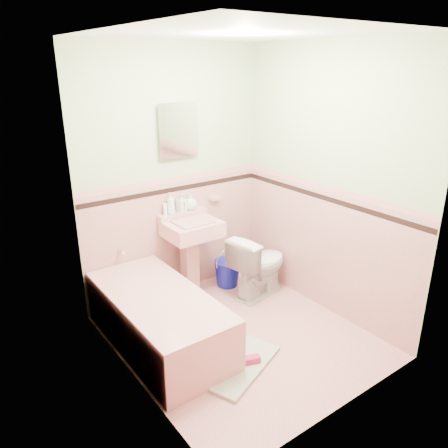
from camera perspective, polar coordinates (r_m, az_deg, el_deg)
floor at (r=4.06m, az=2.15°, el=-14.39°), size 2.20×2.20×0.00m
ceiling at (r=3.34m, az=2.75°, el=23.59°), size 2.20×2.20×0.00m
wall_back at (r=4.38m, az=-6.59°, el=6.19°), size 2.50×0.00×2.50m
wall_front at (r=2.78m, az=16.64°, el=-2.97°), size 2.50×0.00×2.50m
wall_left at (r=3.01m, az=-12.68°, el=-0.75°), size 0.00×2.50×2.50m
wall_right at (r=4.17m, az=13.30°, el=5.07°), size 0.00×2.50×2.50m
wainscot_back at (r=4.57m, az=-6.19°, el=-1.76°), size 2.00×0.00×2.00m
wainscot_front at (r=3.09m, az=15.23°, el=-14.05°), size 2.00×0.00×2.00m
wainscot_left at (r=3.30m, az=-11.61°, el=-11.29°), size 0.00×2.20×2.20m
wainscot_right at (r=4.37m, az=12.51°, el=-3.20°), size 0.00×2.20×2.20m
accent_back at (r=4.40m, az=-6.41°, el=4.51°), size 2.00×0.00×2.00m
accent_front at (r=2.84m, az=16.09°, el=-5.27°), size 2.00×0.00×2.00m
accent_left at (r=3.07m, az=-12.19°, el=-2.95°), size 0.00×2.20×2.20m
accent_right at (r=4.19m, az=12.99°, el=3.32°), size 0.00×2.20×2.20m
cap_back at (r=4.37m, az=-6.46°, el=5.77°), size 2.00×0.00×2.00m
cap_front at (r=2.80m, az=16.29°, el=-3.42°), size 2.00×0.00×2.00m
cap_left at (r=3.03m, az=-12.33°, el=-1.21°), size 0.00×2.20×2.20m
cap_right at (r=4.17m, az=13.10°, el=4.63°), size 0.00×2.20×2.20m
bathtub at (r=3.88m, az=-8.44°, el=-12.39°), size 0.70×1.50×0.45m
tub_faucet at (r=4.28m, az=-13.27°, el=-3.37°), size 0.04×0.12×0.04m
sink at (r=4.49m, az=-4.08°, el=-4.69°), size 0.53×0.48×0.83m
sink_faucet at (r=4.40m, az=-5.23°, el=2.26°), size 0.02×0.02×0.10m
medicine_cabinet at (r=4.29m, az=-6.04°, el=12.05°), size 0.38×0.04×0.48m
soap_dish at (r=4.67m, az=-1.19°, el=3.39°), size 0.11×0.06×0.04m
soap_bottle_left at (r=4.36m, az=-6.96°, el=2.67°), size 0.11×0.11×0.22m
soap_bottle_mid at (r=4.43m, az=-5.53°, el=2.78°), size 0.10×0.10×0.19m
soap_bottle_right at (r=4.48m, az=-4.36°, el=2.90°), size 0.17×0.17×0.17m
tube at (r=4.35m, az=-7.67°, el=1.90°), size 0.05×0.05×0.12m
toilet at (r=4.57m, az=4.60°, el=-5.27°), size 0.73×0.50×0.68m
bucket at (r=4.82m, az=0.44°, el=-6.40°), size 0.29×0.29×0.29m
bath_mat at (r=3.73m, az=1.08°, el=-17.58°), size 0.89×0.75×0.03m
shoe at (r=3.70m, az=3.64°, el=-17.21°), size 0.15×0.10×0.05m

